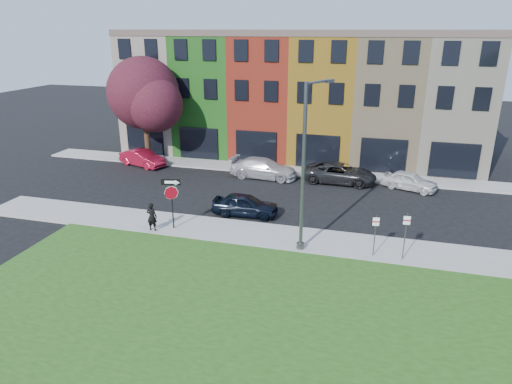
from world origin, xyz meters
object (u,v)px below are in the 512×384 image
(man, at_px, (152,217))
(street_lamp, at_px, (305,169))
(stop_sign, at_px, (171,193))
(sedan_near, at_px, (245,205))

(man, bearing_deg, street_lamp, 179.32)
(stop_sign, relative_size, sedan_near, 0.72)
(stop_sign, xyz_separation_m, street_lamp, (7.32, -0.37, 2.10))
(sedan_near, bearing_deg, stop_sign, 131.11)
(man, distance_m, sedan_near, 5.60)
(man, xyz_separation_m, sedan_near, (4.21, 3.68, -0.25))
(sedan_near, distance_m, street_lamp, 6.47)
(stop_sign, distance_m, street_lamp, 7.63)
(sedan_near, height_order, street_lamp, street_lamp)
(sedan_near, bearing_deg, man, 128.27)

